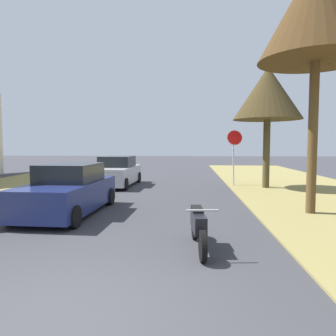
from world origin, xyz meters
TOP-DOWN VIEW (x-y plane):
  - ground_plane at (0.00, 0.00)m, footprint 120.00×120.00m
  - stop_sign_far at (3.91, 13.27)m, footprint 0.82×0.73m
  - street_tree_right_mid_a at (5.37, 6.47)m, footprint 3.42×3.42m
  - street_tree_right_mid_b at (5.38, 12.45)m, footprint 3.35×3.35m
  - parked_sedan_navy at (-2.22, 6.04)m, footprint 2.06×4.46m
  - parked_sedan_silver at (-2.32, 13.04)m, footprint 2.06×4.46m
  - parked_motorcycle at (1.77, 2.88)m, footprint 0.60×2.05m

SIDE VIEW (x-z plane):
  - ground_plane at x=0.00m, z-range 0.00..0.00m
  - parked_motorcycle at x=1.77m, z-range 0.00..0.97m
  - parked_sedan_navy at x=-2.22m, z-range -0.06..1.51m
  - parked_sedan_silver at x=-2.32m, z-range -0.06..1.51m
  - stop_sign_far at x=3.91m, z-range 0.69..3.60m
  - street_tree_right_mid_b at x=5.38m, z-range 1.70..7.66m
  - street_tree_right_mid_a at x=5.37m, z-range 2.33..10.14m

